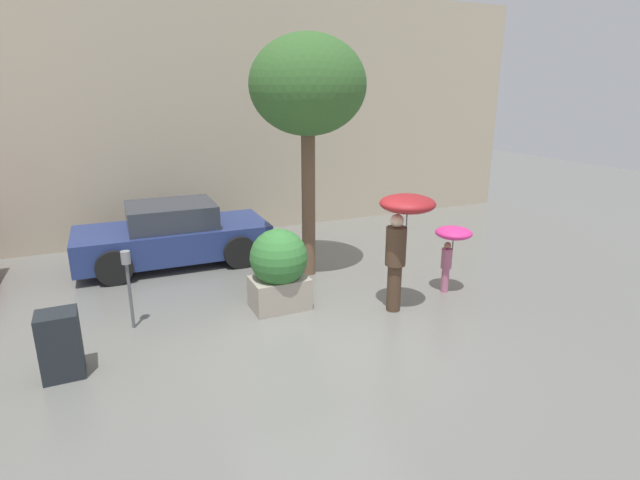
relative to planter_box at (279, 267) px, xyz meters
The scene contains 9 objects.
ground_plane 1.57m from the planter_box, 82.78° to the right, with size 40.00×40.00×0.00m, color slate.
building_facade 5.60m from the planter_box, 88.05° to the left, with size 18.00×0.30×6.00m.
planter_box is the anchor object (origin of this frame).
person_adult 2.19m from the planter_box, 27.87° to the right, with size 0.90×0.90×2.01m.
person_child 3.17m from the planter_box, 11.95° to the right, with size 0.66×0.66×1.25m.
parked_car_near 3.40m from the planter_box, 111.77° to the left, with size 4.00×2.04×1.31m.
street_tree 3.38m from the planter_box, 49.83° to the left, with size 2.17×2.17×4.61m.
parking_meter 2.39m from the planter_box, behind, with size 0.14×0.14×1.27m.
newspaper_box 3.43m from the planter_box, 166.03° to the right, with size 0.50×0.44×0.90m.
Camera 1 is at (-2.84, -6.10, 3.62)m, focal length 28.00 mm.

